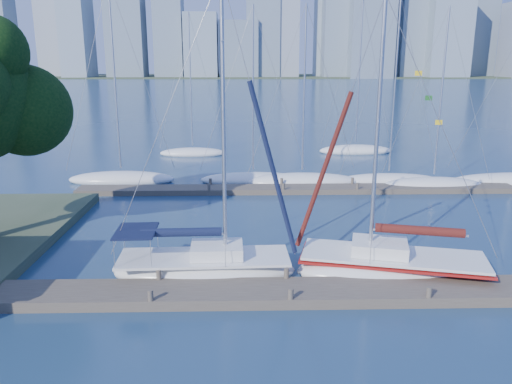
{
  "coord_description": "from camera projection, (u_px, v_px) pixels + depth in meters",
  "views": [
    {
      "loc": [
        -1.65,
        -17.22,
        8.6
      ],
      "look_at": [
        -1.12,
        4.0,
        3.11
      ],
      "focal_mm": 35.0,
      "sensor_mm": 36.0,
      "label": 1
    }
  ],
  "objects": [
    {
      "name": "ground",
      "position": [
        288.0,
        298.0,
        18.86
      ],
      "size": [
        700.0,
        700.0,
        0.0
      ],
      "primitive_type": "plane",
      "color": "navy",
      "rests_on": "ground"
    },
    {
      "name": "near_dock",
      "position": [
        288.0,
        293.0,
        18.81
      ],
      "size": [
        26.0,
        2.0,
        0.4
      ],
      "primitive_type": "cube",
      "color": "#4D4338",
      "rests_on": "ground"
    },
    {
      "name": "far_dock",
      "position": [
        297.0,
        189.0,
        34.34
      ],
      "size": [
        30.0,
        1.8,
        0.36
      ],
      "primitive_type": "cube",
      "color": "#4D4338",
      "rests_on": "ground"
    },
    {
      "name": "far_shore",
      "position": [
        246.0,
        77.0,
        328.55
      ],
      "size": [
        800.0,
        100.0,
        1.5
      ],
      "primitive_type": "cube",
      "color": "#38472D",
      "rests_on": "ground"
    },
    {
      "name": "sailboat_navy",
      "position": [
        204.0,
        253.0,
        20.52
      ],
      "size": [
        7.62,
        2.72,
        12.29
      ],
      "rotation": [
        0.0,
        0.0,
        0.03
      ],
      "color": "white",
      "rests_on": "ground"
    },
    {
      "name": "sailboat_maroon",
      "position": [
        392.0,
        255.0,
        20.62
      ],
      "size": [
        8.36,
        4.45,
        11.63
      ],
      "rotation": [
        0.0,
        0.0,
        -0.24
      ],
      "color": "white",
      "rests_on": "ground"
    },
    {
      "name": "bg_boat_0",
      "position": [
        122.0,
        178.0,
        37.06
      ],
      "size": [
        8.04,
        3.26,
        14.63
      ],
      "rotation": [
        0.0,
        0.0,
        0.11
      ],
      "color": "white",
      "rests_on": "ground"
    },
    {
      "name": "bg_boat_1",
      "position": [
        253.0,
        179.0,
        37.07
      ],
      "size": [
        7.96,
        2.54,
        12.84
      ],
      "rotation": [
        0.0,
        0.0,
        0.05
      ],
      "color": "white",
      "rests_on": "ground"
    },
    {
      "name": "bg_boat_2",
      "position": [
        302.0,
        181.0,
        36.41
      ],
      "size": [
        8.64,
        4.58,
        12.89
      ],
      "rotation": [
        0.0,
        0.0,
        0.27
      ],
      "color": "white",
      "rests_on": "ground"
    },
    {
      "name": "bg_boat_3",
      "position": [
        389.0,
        180.0,
        36.9
      ],
      "size": [
        7.8,
        3.11,
        13.31
      ],
      "rotation": [
        0.0,
        0.0,
        0.15
      ],
      "color": "white",
      "rests_on": "ground"
    },
    {
      "name": "bg_boat_4",
      "position": [
        433.0,
        184.0,
        35.33
      ],
      "size": [
        7.47,
        4.78,
        12.55
      ],
      "rotation": [
        0.0,
        0.0,
        -0.38
      ],
      "color": "white",
      "rests_on": "ground"
    },
    {
      "name": "bg_boat_5",
      "position": [
        512.0,
        181.0,
        36.51
      ],
      "size": [
        9.42,
        4.81,
        12.52
      ],
      "rotation": [
        0.0,
        0.0,
        -0.28
      ],
      "color": "white",
      "rests_on": "ground"
    },
    {
      "name": "bg_boat_6",
      "position": [
        193.0,
        152.0,
        48.01
      ],
      "size": [
        6.69,
        4.2,
        13.47
      ],
      "rotation": [
        0.0,
        0.0,
        0.35
      ],
      "color": "white",
      "rests_on": "ground"
    },
    {
      "name": "bg_boat_7",
      "position": [
        355.0,
        150.0,
        49.15
      ],
      "size": [
        7.44,
        3.59,
        14.84
      ],
      "rotation": [
        0.0,
        0.0,
        0.17
      ],
      "color": "white",
      "rests_on": "ground"
    },
    {
      "name": "skyline",
      "position": [
        282.0,
        12.0,
        291.27
      ],
      "size": [
        504.6,
        51.31,
        117.66
      ],
      "color": "gray",
      "rests_on": "ground"
    }
  ]
}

